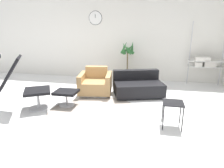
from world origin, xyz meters
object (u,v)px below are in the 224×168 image
ottoman (66,94)px  armchair_red (96,84)px  lounge_chair (15,77)px  side_table (173,106)px  potted_plant (127,63)px  couch_low (138,86)px  shelf_unit (205,62)px

ottoman → armchair_red: bearing=66.1°
lounge_chair → side_table: size_ratio=2.68×
armchair_red → potted_plant: potted_plant is taller
armchair_red → couch_low: size_ratio=0.66×
lounge_chair → shelf_unit: bearing=94.0°
potted_plant → shelf_unit: 2.36m
couch_low → armchair_red: bearing=-12.2°
side_table → shelf_unit: shelf_unit is taller
side_table → ottoman: bearing=166.1°
side_table → shelf_unit: (1.16, 2.96, 0.32)m
potted_plant → couch_low: bearing=-70.2°
lounge_chair → shelf_unit: size_ratio=0.67×
armchair_red → side_table: armchair_red is taller
side_table → potted_plant: size_ratio=0.35×
lounge_chair → ottoman: 1.15m
armchair_red → side_table: 2.45m
couch_low → potted_plant: bearing=-87.9°
armchair_red → shelf_unit: 3.40m
ottoman → armchair_red: size_ratio=0.54×
potted_plant → armchair_red: bearing=-117.5°
ottoman → couch_low: 1.90m
couch_low → shelf_unit: size_ratio=0.75×
potted_plant → shelf_unit: (2.36, 0.07, 0.12)m
lounge_chair → shelf_unit: shelf_unit is taller
couch_low → side_table: size_ratio=3.01×
ottoman → lounge_chair: bearing=-150.6°
potted_plant → shelf_unit: bearing=1.8°
lounge_chair → armchair_red: bearing=108.6°
ottoman → shelf_unit: bearing=34.3°
ottoman → shelf_unit: 4.25m
ottoman → side_table: (2.33, -0.58, 0.14)m
lounge_chair → shelf_unit: (4.39, 2.89, -0.03)m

